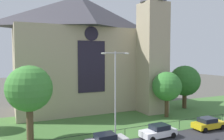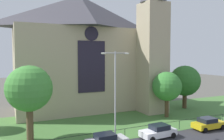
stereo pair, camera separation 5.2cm
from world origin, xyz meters
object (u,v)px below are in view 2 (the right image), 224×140
(church_building, at_px, (85,51))
(streetlamp_near, at_px, (115,85))
(tree_left_near, at_px, (29,89))
(tree_right_far, at_px, (185,81))
(parked_car_yellow, at_px, (208,124))
(tree_right_near, at_px, (167,87))
(parked_car_white, at_px, (158,131))

(church_building, distance_m, streetlamp_near, 17.24)
(tree_left_near, bearing_deg, church_building, 49.76)
(church_building, relative_size, tree_right_far, 3.39)
(tree_right_far, relative_size, streetlamp_near, 0.78)
(streetlamp_near, xyz_separation_m, parked_car_yellow, (12.43, -1.50, -5.38))
(church_building, height_order, parked_car_yellow, church_building)
(church_building, distance_m, parked_car_yellow, 22.95)
(church_building, distance_m, tree_right_far, 18.59)
(parked_car_yellow, bearing_deg, church_building, 120.36)
(tree_right_near, bearing_deg, tree_right_far, 28.04)
(parked_car_white, bearing_deg, tree_left_near, -24.80)
(streetlamp_near, bearing_deg, church_building, 82.99)
(tree_right_far, bearing_deg, church_building, 155.61)
(streetlamp_near, height_order, parked_car_yellow, streetlamp_near)
(tree_right_near, bearing_deg, parked_car_yellow, -81.98)
(tree_right_far, xyz_separation_m, streetlamp_near, (-18.26, -9.25, 1.20))
(tree_right_far, height_order, streetlamp_near, streetlamp_near)
(tree_right_far, relative_size, parked_car_white, 1.79)
(church_building, height_order, tree_right_far, church_building)
(tree_right_far, bearing_deg, streetlamp_near, -153.13)
(church_building, xyz_separation_m, streetlamp_near, (-2.04, -16.61, -4.15))
(tree_left_near, xyz_separation_m, parked_car_yellow, (21.00, -5.57, -4.98))
(tree_right_far, bearing_deg, tree_right_near, -151.96)
(tree_right_near, xyz_separation_m, parked_car_yellow, (1.00, -7.11, -3.96))
(tree_right_near, distance_m, parked_car_yellow, 8.20)
(church_building, height_order, parked_car_white, church_building)
(parked_car_white, bearing_deg, tree_right_near, -136.19)
(tree_left_near, xyz_separation_m, streetlamp_near, (8.57, -4.07, 0.40))
(tree_right_near, bearing_deg, church_building, 130.50)
(parked_car_white, bearing_deg, streetlamp_near, -18.49)
(tree_right_near, xyz_separation_m, tree_right_far, (6.83, 3.64, 0.22))
(streetlamp_near, distance_m, parked_car_white, 7.35)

